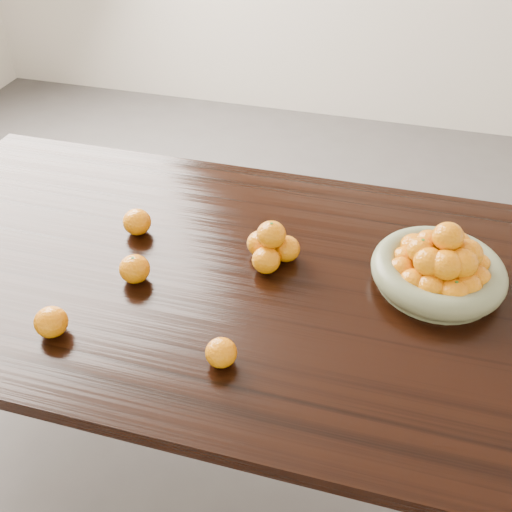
% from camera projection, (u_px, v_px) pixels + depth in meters
% --- Properties ---
extents(ground, '(5.00, 5.00, 0.00)m').
position_uv_depth(ground, '(243.00, 438.00, 1.93)').
color(ground, '#4F4C4B').
rests_on(ground, ground).
extents(dining_table, '(2.00, 1.00, 0.75)m').
position_uv_depth(dining_table, '(240.00, 297.00, 1.51)').
color(dining_table, black).
rests_on(dining_table, ground).
extents(fruit_bowl, '(0.33, 0.33, 0.17)m').
position_uv_depth(fruit_bowl, '(440.00, 267.00, 1.39)').
color(fruit_bowl, '#6E7253').
rests_on(fruit_bowl, dining_table).
extents(orange_pyramid, '(0.14, 0.13, 0.12)m').
position_uv_depth(orange_pyramid, '(271.00, 246.00, 1.45)').
color(orange_pyramid, orange).
rests_on(orange_pyramid, dining_table).
extents(loose_orange_0, '(0.08, 0.08, 0.07)m').
position_uv_depth(loose_orange_0, '(135.00, 269.00, 1.40)').
color(loose_orange_0, orange).
rests_on(loose_orange_0, dining_table).
extents(loose_orange_1, '(0.07, 0.07, 0.07)m').
position_uv_depth(loose_orange_1, '(51.00, 322.00, 1.27)').
color(loose_orange_1, orange).
rests_on(loose_orange_1, dining_table).
extents(loose_orange_2, '(0.07, 0.07, 0.06)m').
position_uv_depth(loose_orange_2, '(221.00, 353.00, 1.20)').
color(loose_orange_2, orange).
rests_on(loose_orange_2, dining_table).
extents(loose_orange_3, '(0.08, 0.08, 0.07)m').
position_uv_depth(loose_orange_3, '(137.00, 222.00, 1.55)').
color(loose_orange_3, orange).
rests_on(loose_orange_3, dining_table).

